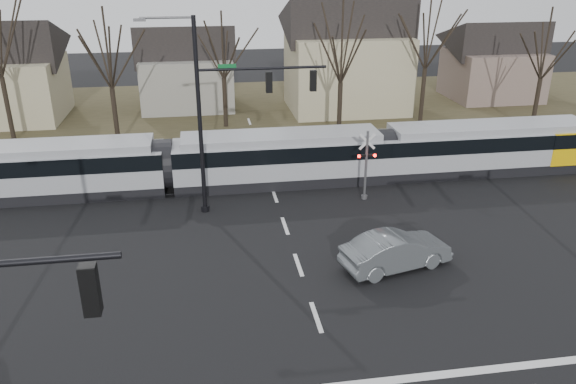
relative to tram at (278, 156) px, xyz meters
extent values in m
plane|color=black|center=(-0.49, -16.00, -1.69)|extent=(140.00, 140.00, 0.00)
cube|color=#38331E|center=(-0.49, 16.00, -1.69)|extent=(140.00, 28.00, 0.01)
cube|color=silver|center=(-0.49, -14.00, -1.69)|extent=(0.18, 2.00, 0.01)
cube|color=silver|center=(-0.49, -10.00, -1.69)|extent=(0.18, 2.00, 0.01)
cube|color=silver|center=(-0.49, -6.00, -1.69)|extent=(0.18, 2.00, 0.01)
cube|color=silver|center=(-0.49, -2.00, -1.69)|extent=(0.18, 2.00, 0.01)
cube|color=silver|center=(-0.49, 2.00, -1.69)|extent=(0.18, 2.00, 0.01)
cube|color=silver|center=(-0.49, 6.00, -1.69)|extent=(0.18, 2.00, 0.01)
cube|color=silver|center=(-0.49, 10.00, -1.69)|extent=(0.18, 2.00, 0.01)
cube|color=silver|center=(-0.49, 14.00, -1.69)|extent=(0.18, 2.00, 0.01)
cube|color=#59595E|center=(-0.49, -0.90, -1.66)|extent=(90.00, 0.12, 0.06)
cube|color=#59595E|center=(-0.49, 0.50, -1.66)|extent=(90.00, 0.12, 0.06)
cube|color=gray|center=(-13.65, 0.00, -0.14)|extent=(13.84, 2.98, 3.11)
cube|color=black|center=(-13.65, 0.00, 0.49)|extent=(13.86, 3.02, 0.90)
cube|color=gray|center=(0.19, 0.00, -0.14)|extent=(12.78, 2.98, 3.11)
cube|color=black|center=(0.19, 0.00, 0.49)|extent=(12.80, 3.02, 0.90)
cube|color=gray|center=(13.50, 0.00, -0.14)|extent=(13.84, 2.98, 3.11)
cube|color=black|center=(13.50, 0.00, 0.49)|extent=(13.86, 3.02, 0.90)
cube|color=#F4BB07|center=(18.71, 0.00, -0.04)|extent=(3.41, 3.04, 2.08)
imported|color=#555A5D|center=(3.71, -10.84, -0.88)|extent=(4.13, 5.79, 1.63)
cube|color=black|center=(-6.64, -22.00, 5.21)|extent=(0.32, 0.32, 1.05)
sphere|color=#FF0C07|center=(-6.64, -22.00, 5.54)|extent=(0.22, 0.22, 0.22)
cylinder|color=black|center=(-4.49, -3.50, 3.41)|extent=(0.22, 0.22, 10.20)
cylinder|color=black|center=(-4.49, -3.50, -1.54)|extent=(0.44, 0.44, 0.30)
cylinder|color=black|center=(-1.24, -3.50, 5.91)|extent=(6.50, 0.14, 0.14)
cube|color=#0C5926|center=(-2.99, -3.50, 6.06)|extent=(0.90, 0.03, 0.22)
cube|color=black|center=(-0.92, -3.50, 5.21)|extent=(0.32, 0.32, 1.05)
sphere|color=#FF0C07|center=(-0.92, -3.50, 5.54)|extent=(0.22, 0.22, 0.22)
cube|color=black|center=(1.36, -3.50, 5.21)|extent=(0.32, 0.32, 1.05)
sphere|color=#FF0C07|center=(1.36, -3.50, 5.54)|extent=(0.22, 0.22, 0.22)
cube|color=#59595B|center=(-6.99, -3.50, 8.33)|extent=(0.55, 0.22, 0.14)
cylinder|color=#59595B|center=(4.51, -3.20, 0.31)|extent=(0.14, 0.14, 4.00)
cylinder|color=#59595B|center=(4.51, -3.20, -1.59)|extent=(0.36, 0.36, 0.20)
cube|color=silver|center=(4.51, -3.20, 1.71)|extent=(0.95, 0.04, 0.95)
cube|color=silver|center=(4.51, -3.20, 1.71)|extent=(0.95, 0.04, 0.95)
cube|color=black|center=(4.51, -3.20, 0.91)|extent=(1.00, 0.10, 0.12)
sphere|color=#FF0C07|center=(4.06, -3.28, 0.91)|extent=(0.18, 0.18, 0.18)
sphere|color=#FF0C07|center=(4.96, -3.28, 0.91)|extent=(0.18, 0.18, 0.18)
cube|color=tan|center=(-20.49, 18.00, 0.81)|extent=(9.00, 8.00, 5.00)
cube|color=gray|center=(-5.49, 20.00, 0.56)|extent=(8.00, 7.00, 4.50)
cube|color=tan|center=(8.51, 17.00, 1.56)|extent=(10.00, 8.00, 6.50)
cube|color=#6D5950|center=(23.51, 19.00, 0.56)|extent=(8.00, 7.00, 4.50)
camera|label=1|loc=(-4.34, -31.57, 11.04)|focal=35.00mm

